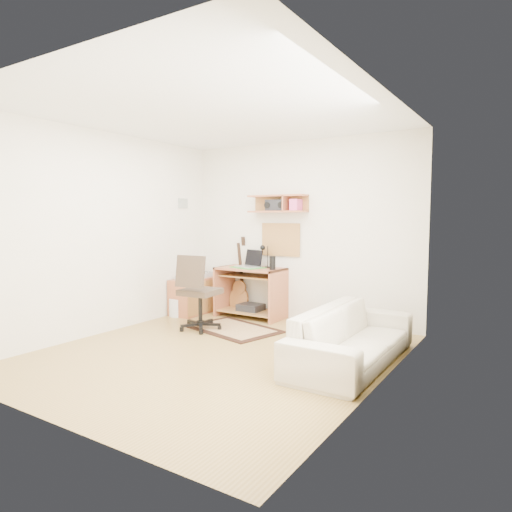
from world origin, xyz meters
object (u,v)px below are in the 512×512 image
Objects in this scene: printer at (331,321)px; sofa at (353,327)px; cabinet at (196,295)px; task_chair at (200,292)px; desk at (251,292)px.

sofa is (0.79, -1.31, 0.29)m from printer.
sofa is (2.96, -1.06, 0.10)m from cabinet.
cabinet is at bearing 127.67° from task_chair.
cabinet is 1.89× the size of printer.
sofa is at bearing -30.97° from desk.
desk reaches higher than printer.
sofa is (2.05, -1.23, 0.00)m from desk.
task_chair is 1.14m from cabinet.
cabinet is (-0.91, -0.18, -0.10)m from desk.
sofa is at bearing -67.68° from printer.
cabinet is at bearing 178.05° from printer.
task_chair is at bearing -47.52° from cabinet.
cabinet is 2.19m from printer.
printer is (2.17, 0.26, -0.19)m from cabinet.
desk is at bearing 10.91° from cabinet.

